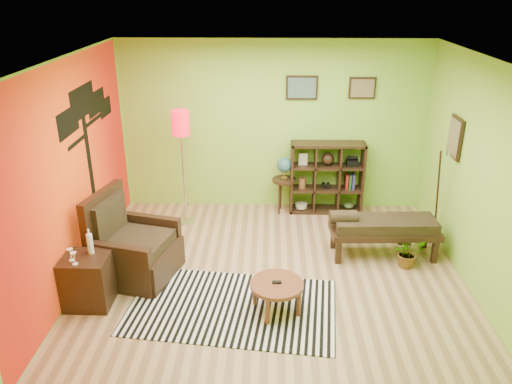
{
  "coord_description": "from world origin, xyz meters",
  "views": [
    {
      "loc": [
        -0.06,
        -5.68,
        3.62
      ],
      "look_at": [
        -0.22,
        0.34,
        1.05
      ],
      "focal_mm": 35.0,
      "sensor_mm": 36.0,
      "label": 1
    }
  ],
  "objects_px": {
    "coffee_table": "(277,287)",
    "globe_table": "(284,171)",
    "side_cabinet": "(88,280)",
    "potted_plant": "(408,255)",
    "armchair": "(132,251)",
    "cube_shelf": "(327,178)",
    "bench": "(382,227)",
    "floor_lamp": "(181,134)"
  },
  "relations": [
    {
      "from": "coffee_table",
      "to": "potted_plant",
      "type": "height_order",
      "value": "coffee_table"
    },
    {
      "from": "coffee_table",
      "to": "armchair",
      "type": "relative_size",
      "value": 0.54
    },
    {
      "from": "side_cabinet",
      "to": "floor_lamp",
      "type": "xyz_separation_m",
      "value": [
        0.82,
        2.2,
        1.17
      ]
    },
    {
      "from": "armchair",
      "to": "side_cabinet",
      "type": "bearing_deg",
      "value": -118.34
    },
    {
      "from": "coffee_table",
      "to": "side_cabinet",
      "type": "xyz_separation_m",
      "value": [
        -2.25,
        0.09,
        -0.01
      ]
    },
    {
      "from": "globe_table",
      "to": "potted_plant",
      "type": "xyz_separation_m",
      "value": [
        1.65,
        -1.69,
        -0.56
      ]
    },
    {
      "from": "side_cabinet",
      "to": "globe_table",
      "type": "xyz_separation_m",
      "value": [
        2.4,
        2.66,
        0.41
      ]
    },
    {
      "from": "floor_lamp",
      "to": "potted_plant",
      "type": "bearing_deg",
      "value": -20.96
    },
    {
      "from": "floor_lamp",
      "to": "bench",
      "type": "relative_size",
      "value": 1.19
    },
    {
      "from": "globe_table",
      "to": "potted_plant",
      "type": "height_order",
      "value": "globe_table"
    },
    {
      "from": "globe_table",
      "to": "cube_shelf",
      "type": "height_order",
      "value": "cube_shelf"
    },
    {
      "from": "coffee_table",
      "to": "armchair",
      "type": "xyz_separation_m",
      "value": [
        -1.89,
        0.75,
        0.02
      ]
    },
    {
      "from": "floor_lamp",
      "to": "cube_shelf",
      "type": "distance_m",
      "value": 2.52
    },
    {
      "from": "coffee_table",
      "to": "cube_shelf",
      "type": "distance_m",
      "value": 2.95
    },
    {
      "from": "coffee_table",
      "to": "globe_table",
      "type": "bearing_deg",
      "value": 86.9
    },
    {
      "from": "globe_table",
      "to": "armchair",
      "type": "bearing_deg",
      "value": -135.66
    },
    {
      "from": "floor_lamp",
      "to": "bench",
      "type": "xyz_separation_m",
      "value": [
        2.91,
        -0.95,
        -1.05
      ]
    },
    {
      "from": "globe_table",
      "to": "bench",
      "type": "distance_m",
      "value": 1.95
    },
    {
      "from": "side_cabinet",
      "to": "globe_table",
      "type": "distance_m",
      "value": 3.6
    },
    {
      "from": "armchair",
      "to": "side_cabinet",
      "type": "xyz_separation_m",
      "value": [
        -0.36,
        -0.66,
        -0.02
      ]
    },
    {
      "from": "floor_lamp",
      "to": "potted_plant",
      "type": "relative_size",
      "value": 4.13
    },
    {
      "from": "side_cabinet",
      "to": "potted_plant",
      "type": "relative_size",
      "value": 2.14
    },
    {
      "from": "coffee_table",
      "to": "cube_shelf",
      "type": "bearing_deg",
      "value": 72.88
    },
    {
      "from": "coffee_table",
      "to": "globe_table",
      "type": "relative_size",
      "value": 0.65
    },
    {
      "from": "bench",
      "to": "potted_plant",
      "type": "bearing_deg",
      "value": -42.18
    },
    {
      "from": "globe_table",
      "to": "bench",
      "type": "xyz_separation_m",
      "value": [
        1.33,
        -1.4,
        -0.28
      ]
    },
    {
      "from": "bench",
      "to": "globe_table",
      "type": "bearing_deg",
      "value": 133.42
    },
    {
      "from": "cube_shelf",
      "to": "bench",
      "type": "height_order",
      "value": "cube_shelf"
    },
    {
      "from": "cube_shelf",
      "to": "potted_plant",
      "type": "relative_size",
      "value": 2.69
    },
    {
      "from": "side_cabinet",
      "to": "globe_table",
      "type": "relative_size",
      "value": 0.99
    },
    {
      "from": "cube_shelf",
      "to": "armchair",
      "type": "bearing_deg",
      "value": -143.3
    },
    {
      "from": "cube_shelf",
      "to": "floor_lamp",
      "type": "bearing_deg",
      "value": -167.28
    },
    {
      "from": "coffee_table",
      "to": "floor_lamp",
      "type": "bearing_deg",
      "value": 121.98
    },
    {
      "from": "side_cabinet",
      "to": "coffee_table",
      "type": "bearing_deg",
      "value": -2.31
    },
    {
      "from": "coffee_table",
      "to": "floor_lamp",
      "type": "relative_size",
      "value": 0.34
    },
    {
      "from": "side_cabinet",
      "to": "bench",
      "type": "height_order",
      "value": "side_cabinet"
    },
    {
      "from": "coffee_table",
      "to": "armchair",
      "type": "height_order",
      "value": "armchair"
    },
    {
      "from": "potted_plant",
      "to": "cube_shelf",
      "type": "bearing_deg",
      "value": 118.02
    },
    {
      "from": "globe_table",
      "to": "potted_plant",
      "type": "relative_size",
      "value": 2.16
    },
    {
      "from": "armchair",
      "to": "globe_table",
      "type": "distance_m",
      "value": 2.88
    },
    {
      "from": "floor_lamp",
      "to": "cube_shelf",
      "type": "relative_size",
      "value": 1.54
    },
    {
      "from": "bench",
      "to": "side_cabinet",
      "type": "bearing_deg",
      "value": -161.4
    }
  ]
}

